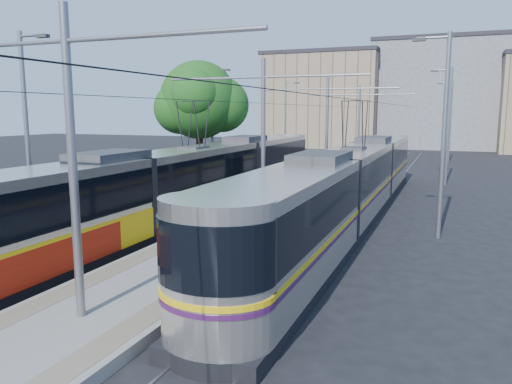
% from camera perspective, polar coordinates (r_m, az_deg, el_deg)
% --- Properties ---
extents(ground, '(160.00, 160.00, 0.00)m').
position_cam_1_polar(ground, '(15.79, -9.66, -9.46)').
color(ground, black).
rests_on(ground, ground).
extents(platform, '(4.00, 50.00, 0.30)m').
position_cam_1_polar(platform, '(31.16, 6.67, 0.11)').
color(platform, gray).
rests_on(platform, ground).
extents(tactile_strip_left, '(0.70, 50.00, 0.01)m').
position_cam_1_polar(tactile_strip_left, '(31.53, 4.13, 0.54)').
color(tactile_strip_left, gray).
rests_on(tactile_strip_left, platform).
extents(tactile_strip_right, '(0.70, 50.00, 0.01)m').
position_cam_1_polar(tactile_strip_right, '(30.80, 9.28, 0.24)').
color(tactile_strip_right, gray).
rests_on(tactile_strip_right, platform).
extents(rails, '(8.71, 70.00, 0.03)m').
position_cam_1_polar(rails, '(31.18, 6.66, -0.13)').
color(rails, gray).
rests_on(rails, ground).
extents(track_arrow, '(1.20, 5.00, 0.01)m').
position_cam_1_polar(track_arrow, '(15.84, -26.93, -10.26)').
color(track_arrow, silver).
rests_on(track_arrow, ground).
extents(tram_left, '(2.43, 31.72, 5.50)m').
position_cam_1_polar(tram_left, '(24.11, -7.04, 1.21)').
color(tram_left, black).
rests_on(tram_left, ground).
extents(tram_right, '(2.43, 30.82, 5.50)m').
position_cam_1_polar(tram_right, '(23.64, 10.99, 1.32)').
color(tram_right, black).
rests_on(tram_right, ground).
extents(catenary, '(9.20, 70.00, 7.00)m').
position_cam_1_polar(catenary, '(28.04, 5.32, 8.12)').
color(catenary, gray).
rests_on(catenary, platform).
extents(street_lamps, '(15.18, 38.22, 8.00)m').
position_cam_1_polar(street_lamps, '(34.67, 8.51, 7.68)').
color(street_lamps, gray).
rests_on(street_lamps, ground).
extents(shelter, '(0.87, 1.17, 2.32)m').
position_cam_1_polar(shelter, '(29.49, 5.86, 2.29)').
color(shelter, black).
rests_on(shelter, platform).
extents(tree, '(5.80, 5.36, 8.43)m').
position_cam_1_polar(tree, '(34.56, -5.86, 10.24)').
color(tree, '#382314').
rests_on(tree, ground).
extents(building_left, '(16.32, 12.24, 13.42)m').
position_cam_1_polar(building_left, '(74.94, 7.85, 10.36)').
color(building_left, gray).
rests_on(building_left, ground).
extents(building_centre, '(18.36, 14.28, 14.90)m').
position_cam_1_polar(building_centre, '(76.83, 20.47, 10.40)').
color(building_centre, gray).
rests_on(building_centre, ground).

